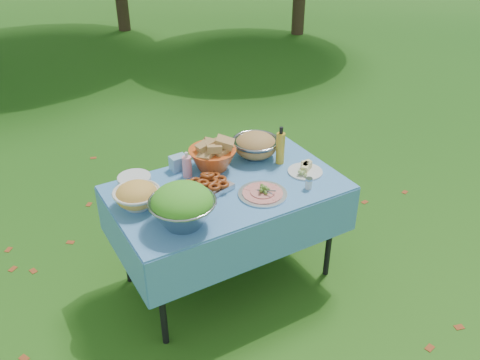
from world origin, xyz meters
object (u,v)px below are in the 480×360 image
Objects in this scene: plate_stack at (135,181)px; oil_bottle at (281,145)px; salad_bowl at (182,206)px; pasta_bowl_steel at (256,145)px; bread_bowl at (213,154)px; charcuterie_platter at (263,190)px; picnic_table at (228,234)px.

plate_stack is 1.00m from oil_bottle.
pasta_bowl_steel is at bearing 31.90° from salad_bowl.
bread_bowl is 1.04× the size of charcuterie_platter.
picnic_table is 0.55m from bread_bowl.
pasta_bowl_steel is (0.87, -0.05, 0.05)m from plate_stack.
salad_bowl reaches higher than plate_stack.
bread_bowl is at bearing 82.83° from picnic_table.
plate_stack is 0.65× the size of pasta_bowl_steel.
pasta_bowl_steel is 1.06× the size of charcuterie_platter.
picnic_table is at bearing -97.17° from bread_bowl.
picnic_table is 4.56× the size of bread_bowl.
salad_bowl is at bearing -150.85° from picnic_table.
bread_bowl is (0.44, 0.49, -0.02)m from salad_bowl.
salad_bowl is 1.81× the size of plate_stack.
plate_stack is at bearing 100.03° from salad_bowl.
oil_bottle is (0.46, 0.09, 0.51)m from picnic_table.
oil_bottle reaches higher than pasta_bowl_steel.
pasta_bowl_steel is (0.37, 0.26, 0.47)m from picnic_table.
pasta_bowl_steel is (0.34, -0.00, -0.02)m from bread_bowl.
picnic_table is 3.83× the size of salad_bowl.
charcuterie_platter is (0.14, -0.20, 0.42)m from picnic_table.
pasta_bowl_steel is at bearing 119.49° from oil_bottle.
pasta_bowl_steel is at bearing -0.53° from bread_bowl.
picnic_table is at bearing -145.21° from pasta_bowl_steel.
plate_stack is 0.54m from bread_bowl.
oil_bottle is (0.97, -0.21, 0.10)m from plate_stack.
plate_stack is at bearing 167.53° from oil_bottle.
oil_bottle is (0.87, 0.32, 0.01)m from salad_bowl.
charcuterie_platter is 0.44m from oil_bottle.
oil_bottle is at bearing -12.47° from plate_stack.
charcuterie_platter is (-0.23, -0.45, -0.05)m from pasta_bowl_steel.
pasta_bowl_steel is 1.21× the size of oil_bottle.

